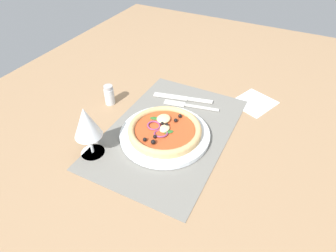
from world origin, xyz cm
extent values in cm
cube|color=#9E7A56|center=(0.00, 0.00, -1.20)|extent=(190.00, 140.00, 2.40)
cube|color=slate|center=(0.00, 0.00, 0.20)|extent=(50.37, 33.07, 0.40)
cylinder|color=white|center=(-2.83, 0.07, 1.10)|extent=(25.59, 25.59, 1.39)
cylinder|color=tan|center=(-2.83, 0.07, 2.29)|extent=(20.57, 20.57, 1.00)
torus|color=tan|center=(-2.83, 0.07, 3.15)|extent=(20.72, 20.72, 1.80)
cylinder|color=#C64C23|center=(-2.83, 0.07, 2.94)|extent=(16.87, 16.87, 0.30)
ellipsoid|color=beige|center=(-3.51, 0.15, 3.46)|extent=(2.42, 2.18, 0.73)
ellipsoid|color=beige|center=(0.51, 2.14, 3.74)|extent=(4.31, 3.88, 1.29)
ellipsoid|color=beige|center=(-2.84, 0.08, 3.54)|extent=(3.00, 2.70, 0.90)
sphere|color=black|center=(-9.44, 0.36, 3.75)|extent=(1.32, 1.32, 1.32)
sphere|color=black|center=(1.50, -1.30, 3.66)|extent=(1.14, 1.14, 1.14)
sphere|color=black|center=(3.91, -1.54, 3.67)|extent=(1.15, 1.15, 1.15)
sphere|color=black|center=(-0.87, 1.63, 3.61)|extent=(1.04, 1.04, 1.04)
sphere|color=black|center=(-1.55, -0.14, 3.65)|extent=(1.11, 1.11, 1.11)
sphere|color=black|center=(-9.52, 2.53, 3.65)|extent=(1.12, 1.12, 1.12)
sphere|color=black|center=(-1.39, 1.53, 3.60)|extent=(1.02, 1.02, 1.02)
sphere|color=black|center=(-7.27, 0.70, 3.62)|extent=(1.05, 1.05, 1.05)
torus|color=#8E3D75|center=(-5.15, 0.12, 3.34)|extent=(4.06, 4.00, 1.52)
torus|color=#8E3D75|center=(-3.04, 3.38, 3.34)|extent=(3.82, 3.84, 0.86)
ellipsoid|color=#2D6B28|center=(-3.54, -1.48, 3.29)|extent=(2.82, 3.07, 0.30)
ellipsoid|color=#2D6B28|center=(-0.07, 4.78, 3.29)|extent=(2.19, 3.09, 0.30)
cube|color=silver|center=(14.57, -4.31, 0.62)|extent=(3.10, 11.12, 0.44)
cube|color=silver|center=(13.22, 2.40, 0.62)|extent=(2.66, 2.91, 0.44)
cube|color=silver|center=(13.42, 5.93, 0.62)|extent=(1.17, 4.30, 0.44)
cube|color=silver|center=(12.83, 5.81, 0.62)|extent=(1.17, 4.30, 0.44)
cube|color=silver|center=(12.25, 5.69, 0.62)|extent=(1.17, 4.30, 0.44)
cube|color=silver|center=(11.66, 5.57, 0.62)|extent=(1.17, 4.30, 0.44)
cube|color=silver|center=(17.91, -2.36, 0.71)|extent=(3.15, 8.48, 0.62)
cube|color=silver|center=(15.67, 7.39, 0.62)|extent=(4.55, 11.75, 0.44)
cylinder|color=silver|center=(-17.07, 14.53, 0.20)|extent=(6.40, 6.40, 0.40)
cylinder|color=silver|center=(-17.07, 14.53, 3.40)|extent=(0.80, 0.80, 6.00)
cone|color=silver|center=(-17.07, 14.53, 10.65)|extent=(7.20, 7.20, 8.50)
cone|color=#4C993D|center=(-17.07, 14.53, 10.14)|extent=(5.79, 5.79, 6.69)
cube|color=white|center=(25.65, -18.54, 0.18)|extent=(16.00, 15.30, 0.36)
cylinder|color=silver|center=(3.94, 23.80, 2.75)|extent=(3.20, 3.20, 5.50)
cylinder|color=#ADADB2|center=(3.94, 23.80, 6.10)|extent=(2.88, 2.88, 1.20)
camera|label=1|loc=(-57.31, -28.69, 56.20)|focal=31.08mm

